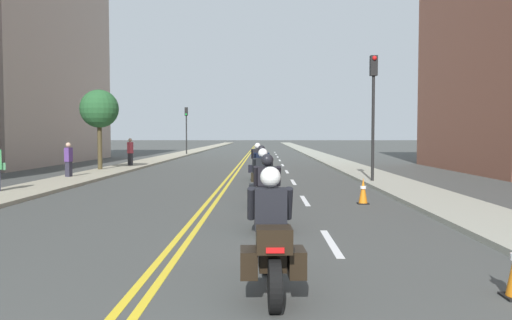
{
  "coord_description": "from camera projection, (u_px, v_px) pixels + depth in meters",
  "views": [
    {
      "loc": [
        1.53,
        -1.31,
        1.98
      ],
      "look_at": [
        1.26,
        16.62,
        1.09
      ],
      "focal_mm": 35.97,
      "sensor_mm": 36.0,
      "label": 1
    }
  ],
  "objects": [
    {
      "name": "pedestrian_1",
      "position": [
        69.0,
        160.0,
        22.66
      ],
      "size": [
        0.27,
        0.5,
        1.64
      ],
      "rotation": [
        0.0,
        0.0,
        1.43
      ],
      "color": "#282735",
      "rests_on": "ground"
    },
    {
      "name": "lane_dashes_white",
      "position": [
        284.0,
        168.0,
        30.35
      ],
      "size": [
        0.14,
        56.4,
        0.01
      ],
      "color": "silver",
      "rests_on": "ground"
    },
    {
      "name": "motorcycle_1",
      "position": [
        267.0,
        199.0,
        10.64
      ],
      "size": [
        0.77,
        2.1,
        1.58
      ],
      "rotation": [
        0.0,
        0.0,
        0.01
      ],
      "color": "black",
      "rests_on": "ground"
    },
    {
      "name": "ground_plane",
      "position": [
        248.0,
        155.0,
        49.36
      ],
      "size": [
        264.0,
        264.0,
        0.0
      ],
      "primitive_type": "plane",
      "color": "#414341"
    },
    {
      "name": "sidewalk_left",
      "position": [
        179.0,
        154.0,
        49.46
      ],
      "size": [
        2.18,
        144.0,
        0.12
      ],
      "primitive_type": "cube",
      "color": "#9F9881",
      "rests_on": "ground"
    },
    {
      "name": "motorcycle_2",
      "position": [
        263.0,
        183.0,
        14.23
      ],
      "size": [
        0.77,
        2.21,
        1.6
      ],
      "rotation": [
        0.0,
        0.0,
        0.02
      ],
      "color": "black",
      "rests_on": "ground"
    },
    {
      "name": "centreline_yellow_outer",
      "position": [
        249.0,
        155.0,
        49.36
      ],
      "size": [
        0.12,
        132.0,
        0.01
      ],
      "primitive_type": "cube",
      "color": "yellow",
      "rests_on": "ground"
    },
    {
      "name": "motorcycle_0",
      "position": [
        271.0,
        243.0,
        6.36
      ],
      "size": [
        0.78,
        2.24,
        1.58
      ],
      "rotation": [
        0.0,
        0.0,
        0.04
      ],
      "color": "black",
      "rests_on": "ground"
    },
    {
      "name": "traffic_light_near",
      "position": [
        373.0,
        96.0,
        20.53
      ],
      "size": [
        0.28,
        0.38,
        5.14
      ],
      "color": "black",
      "rests_on": "ground"
    },
    {
      "name": "centreline_yellow_inner",
      "position": [
        247.0,
        155.0,
        49.37
      ],
      "size": [
        0.12,
        132.0,
        0.01
      ],
      "primitive_type": "cube",
      "color": "yellow",
      "rests_on": "ground"
    },
    {
      "name": "traffic_light_far",
      "position": [
        186.0,
        122.0,
        49.31
      ],
      "size": [
        0.28,
        0.38,
        4.6
      ],
      "color": "black",
      "rests_on": "ground"
    },
    {
      "name": "pedestrian_0",
      "position": [
        130.0,
        152.0,
        30.98
      ],
      "size": [
        0.3,
        0.5,
        1.76
      ],
      "rotation": [
        0.0,
        0.0,
        1.31
      ],
      "color": "#2A292F",
      "rests_on": "ground"
    },
    {
      "name": "motorcycle_3",
      "position": [
        262.0,
        172.0,
        18.28
      ],
      "size": [
        0.77,
        2.23,
        1.6
      ],
      "rotation": [
        0.0,
        0.0,
        0.02
      ],
      "color": "black",
      "rests_on": "ground"
    },
    {
      "name": "street_tree_0",
      "position": [
        99.0,
        109.0,
        27.32
      ],
      "size": [
        2.04,
        2.04,
        4.39
      ],
      "color": "#463C24",
      "rests_on": "ground"
    },
    {
      "name": "building_left_1",
      "position": [
        10.0,
        45.0,
        35.31
      ],
      "size": [
        8.31,
        18.32,
        16.38
      ],
      "color": "tan",
      "rests_on": "ground"
    },
    {
      "name": "sidewalk_right",
      "position": [
        316.0,
        155.0,
        49.26
      ],
      "size": [
        2.18,
        144.0,
        0.12
      ],
      "primitive_type": "cube",
      "color": "#9B9B8A",
      "rests_on": "ground"
    },
    {
      "name": "traffic_cone_0",
      "position": [
        363.0,
        191.0,
        14.61
      ],
      "size": [
        0.31,
        0.31,
        0.75
      ],
      "color": "black",
      "rests_on": "ground"
    },
    {
      "name": "motorcycle_4",
      "position": [
        257.0,
        164.0,
        22.44
      ],
      "size": [
        0.77,
        2.23,
        1.62
      ],
      "rotation": [
        0.0,
        0.0,
        -0.01
      ],
      "color": "black",
      "rests_on": "ground"
    }
  ]
}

